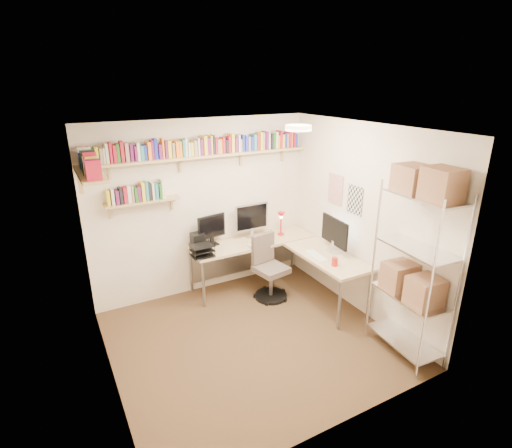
% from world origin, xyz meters
% --- Properties ---
extents(ground, '(3.20, 3.20, 0.00)m').
position_xyz_m(ground, '(0.00, 0.00, 0.00)').
color(ground, '#4A351F').
rests_on(ground, ground).
extents(room_shell, '(3.24, 3.04, 2.52)m').
position_xyz_m(room_shell, '(0.00, 0.00, 1.55)').
color(room_shell, beige).
rests_on(room_shell, ground).
extents(wall_shelves, '(3.12, 1.09, 0.80)m').
position_xyz_m(wall_shelves, '(-0.40, 1.30, 2.03)').
color(wall_shelves, tan).
rests_on(wall_shelves, ground).
extents(corner_desk, '(1.94, 1.89, 1.26)m').
position_xyz_m(corner_desk, '(0.70, 0.97, 0.72)').
color(corner_desk, '#D5B58A').
rests_on(corner_desk, ground).
extents(office_chair, '(0.49, 0.49, 0.93)m').
position_xyz_m(office_chair, '(0.69, 0.80, 0.39)').
color(office_chair, black).
rests_on(office_chair, ground).
extents(wire_rack, '(0.49, 0.89, 2.20)m').
position_xyz_m(wire_rack, '(1.42, -1.03, 1.37)').
color(wire_rack, silver).
rests_on(wire_rack, ground).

